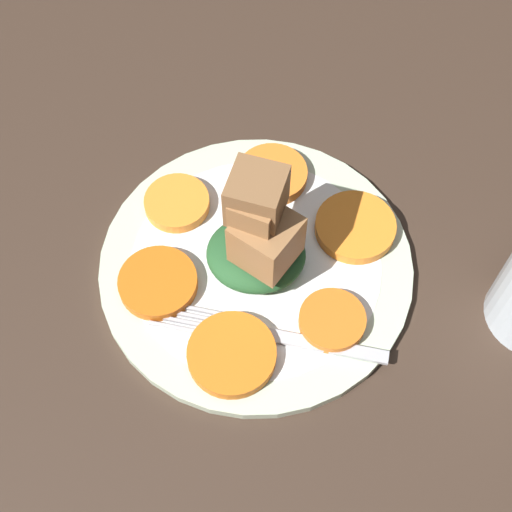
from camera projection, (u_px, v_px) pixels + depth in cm
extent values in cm
cube|color=#38281E|center=(256.00, 273.00, 64.40)|extent=(120.00, 120.00, 2.00)
cylinder|color=beige|center=(256.00, 265.00, 63.10)|extent=(27.64, 27.64, 1.00)
cylinder|color=white|center=(256.00, 265.00, 63.05)|extent=(22.11, 22.11, 1.00)
cylinder|color=orange|center=(272.00, 174.00, 66.65)|extent=(6.62, 6.62, 1.08)
cylinder|color=orange|center=(177.00, 203.00, 65.04)|extent=(5.96, 5.96, 1.08)
cylinder|color=#D76115|center=(158.00, 283.00, 60.92)|extent=(6.80, 6.80, 1.08)
cylinder|color=orange|center=(232.00, 354.00, 57.65)|extent=(7.30, 7.30, 1.08)
cylinder|color=orange|center=(332.00, 320.00, 59.15)|extent=(5.60, 5.60, 1.08)
cylinder|color=orange|center=(355.00, 227.00, 63.74)|extent=(7.24, 7.24, 1.08)
ellipsoid|color=#235128|center=(256.00, 254.00, 61.39)|extent=(8.61, 7.75, 2.74)
cube|color=olive|center=(266.00, 240.00, 57.77)|extent=(6.44, 6.44, 4.68)
cube|color=brown|center=(269.00, 240.00, 58.56)|extent=(4.12, 4.12, 3.34)
cube|color=olive|center=(254.00, 207.00, 55.83)|extent=(4.45, 4.45, 3.51)
cube|color=brown|center=(250.00, 196.00, 55.06)|extent=(5.07, 5.07, 4.23)
cube|color=#B2B2B7|center=(309.00, 343.00, 58.52)|extent=(13.19, 2.87, 0.40)
cube|color=#B2B2B7|center=(221.00, 326.00, 59.28)|extent=(1.89, 2.50, 0.40)
cube|color=#B2B2B7|center=(179.00, 329.00, 59.15)|extent=(5.18, 1.01, 0.40)
cube|color=#B2B2B7|center=(181.00, 322.00, 59.47)|extent=(5.18, 1.01, 0.40)
cube|color=#B2B2B7|center=(183.00, 315.00, 59.80)|extent=(5.18, 1.01, 0.40)
cube|color=#B2B2B7|center=(185.00, 308.00, 60.12)|extent=(5.18, 1.01, 0.40)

